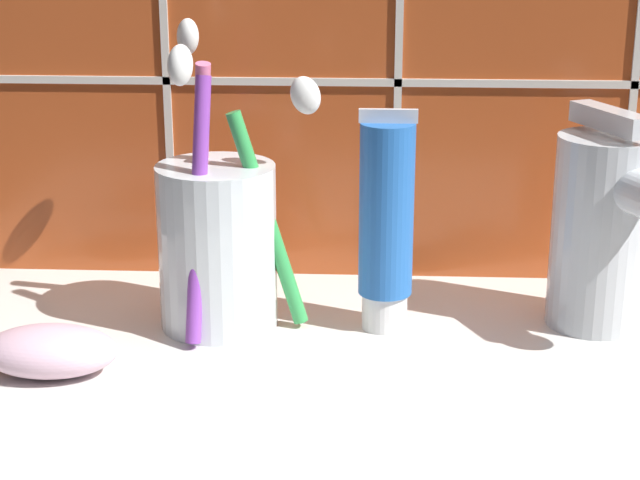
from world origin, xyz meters
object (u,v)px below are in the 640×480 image
sink_faucet (611,226)px  soap_bar (57,348)px  toothpaste_tube (391,223)px  toothbrush_cup (223,239)px

sink_faucet → soap_bar: size_ratio=1.78×
toothpaste_tube → soap_bar: bearing=-158.8°
toothbrush_cup → sink_faucet: (22.98, 0.84, 0.94)cm
sink_faucet → soap_bar: bearing=-101.0°
toothbrush_cup → soap_bar: size_ratio=2.44×
soap_bar → toothbrush_cup: bearing=40.5°
toothpaste_tube → toothbrush_cup: bearing=-179.9°
toothbrush_cup → toothpaste_tube: bearing=0.1°
toothbrush_cup → soap_bar: toothbrush_cup is taller
toothpaste_tube → sink_faucet: toothpaste_tube is taller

